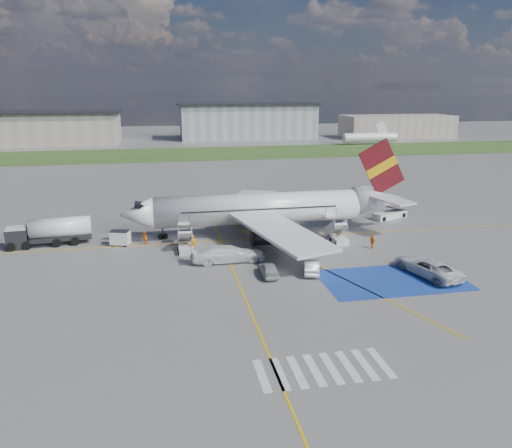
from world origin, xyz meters
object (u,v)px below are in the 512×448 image
object	(u,v)px
gpu_cart	(120,239)
car_silver_b	(311,266)
fuel_tanker	(50,234)
van_white_b	(228,251)
belt_loader	(390,215)
car_silver_a	(269,269)
van_white_a	(428,264)
airliner	(269,208)

from	to	relation	value
gpu_cart	car_silver_b	distance (m)	23.69
fuel_tanker	van_white_b	bearing A→B (deg)	-34.12
car_silver_b	belt_loader	bearing A→B (deg)	-117.68
car_silver_a	van_white_b	bearing A→B (deg)	-54.32
car_silver_b	van_white_a	world-z (taller)	van_white_a
airliner	van_white_b	world-z (taller)	airliner
car_silver_b	car_silver_a	bearing A→B (deg)	14.98
belt_loader	car_silver_a	distance (m)	29.06
airliner	belt_loader	size ratio (longest dim) A/B	6.10
airliner	van_white_a	distance (m)	21.48
fuel_tanker	belt_loader	bearing A→B (deg)	-2.62
belt_loader	fuel_tanker	bearing A→B (deg)	162.94
fuel_tanker	van_white_a	size ratio (longest dim) A/B	1.61
gpu_cart	car_silver_a	world-z (taller)	gpu_cart
gpu_cart	car_silver_a	distance (m)	20.12
airliner	fuel_tanker	distance (m)	26.78
airliner	van_white_a	bearing A→B (deg)	-54.03
belt_loader	car_silver_a	xyz separation A→B (m)	(-22.04, -18.93, 0.24)
van_white_a	fuel_tanker	bearing A→B (deg)	-36.72
car_silver_a	gpu_cart	bearing A→B (deg)	-39.80
car_silver_b	van_white_b	world-z (taller)	van_white_b
car_silver_a	van_white_a	xyz separation A→B (m)	(15.78, -2.76, 0.45)
gpu_cart	van_white_a	bearing A→B (deg)	-10.59
fuel_tanker	van_white_b	size ratio (longest dim) A/B	1.61
gpu_cart	belt_loader	xyz separation A→B (m)	(37.33, 5.86, -0.39)
gpu_cart	van_white_b	distance (m)	14.39
airliner	belt_loader	world-z (taller)	airliner
airliner	gpu_cart	bearing A→B (deg)	-175.52
airliner	van_white_a	world-z (taller)	airliner
gpu_cart	fuel_tanker	bearing A→B (deg)	-175.80
fuel_tanker	van_white_b	distance (m)	22.36
car_silver_a	airliner	bearing A→B (deg)	-101.82
fuel_tanker	gpu_cart	distance (m)	8.39
car_silver_b	van_white_b	distance (m)	9.32
fuel_tanker	belt_loader	xyz separation A→B (m)	(45.51, 4.09, -0.92)
gpu_cart	airliner	bearing A→B (deg)	20.90
car_silver_b	airliner	bearing A→B (deg)	-70.04
fuel_tanker	car_silver_a	size ratio (longest dim) A/B	2.43
belt_loader	van_white_a	xyz separation A→B (m)	(-6.26, -21.70, 0.69)
fuel_tanker	car_silver_b	world-z (taller)	fuel_tanker
belt_loader	car_silver_b	bearing A→B (deg)	-155.05
gpu_cart	van_white_a	xyz separation A→B (m)	(31.07, -15.84, 0.30)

